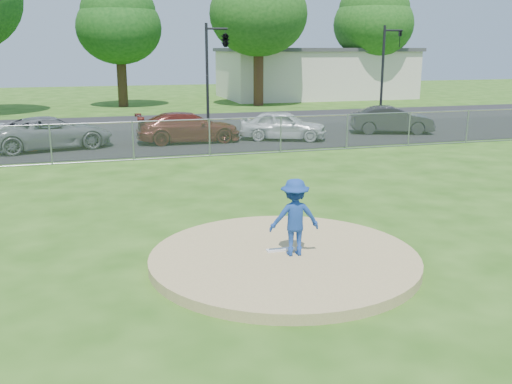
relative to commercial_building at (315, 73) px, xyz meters
The scene contains 18 objects.
ground 32.32m from the commercial_building, 119.74° to the right, with size 120.00×120.00×0.00m, color #244F11.
pitchers_mound 41.28m from the commercial_building, 112.83° to the right, with size 5.40×5.40×0.20m, color tan.
pitching_rubber 41.09m from the commercial_building, 112.94° to the right, with size 0.60×0.15×0.04m, color white.
chain_link_fence 30.56m from the commercial_building, 121.61° to the right, with size 40.00×0.06×1.50m, color gray.
parking_lot 26.89m from the commercial_building, 126.66° to the right, with size 50.00×8.00×0.01m, color black.
street 21.37m from the commercial_building, 138.81° to the right, with size 60.00×7.00×0.01m, color black.
commercial_building is the anchor object (origin of this frame).
tree_center 17.99m from the commercial_building, 166.76° to the right, with size 6.16×6.16×9.84m.
tree_right 10.73m from the commercial_building, 139.40° to the right, with size 7.28×7.28×11.63m.
tree_far_right 7.00m from the commercial_building, 36.87° to the right, with size 6.72×6.72×10.74m.
traffic_signal_center 20.17m from the commercial_building, 126.94° to the right, with size 1.42×2.48×5.60m.
traffic_signal_right 16.14m from the commercial_building, 96.29° to the right, with size 1.28×0.20×5.60m.
pitcher 41.24m from the commercial_building, 112.56° to the right, with size 1.00×0.57×1.55m, color navy.
traffic_cone 31.56m from the commercial_building, 134.18° to the right, with size 0.38×0.38×0.75m, color #E8430C.
parked_car_gray 30.77m from the commercial_building, 133.44° to the right, with size 2.30×5.00×1.39m, color slate.
parked_car_darkred 26.95m from the commercial_building, 124.39° to the right, with size 1.93×4.74×1.38m, color #5A1D16.
parked_car_pearl 25.18m from the commercial_building, 115.33° to the right, with size 1.63×4.05×1.38m, color silver.
parked_car_charcoal 22.75m from the commercial_building, 101.99° to the right, with size 1.44×4.12×1.36m, color #242426.
Camera 1 is at (-3.58, -10.19, 4.19)m, focal length 40.00 mm.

